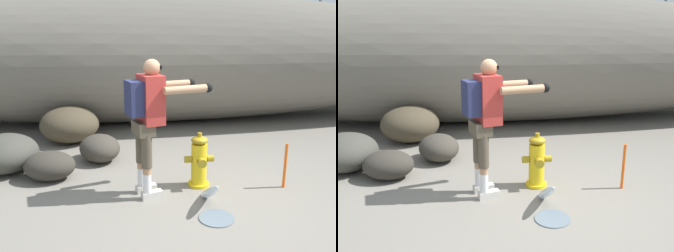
{
  "view_description": "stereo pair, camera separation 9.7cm",
  "coord_description": "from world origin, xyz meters",
  "views": [
    {
      "loc": [
        -0.85,
        -3.92,
        1.99
      ],
      "look_at": [
        -0.2,
        0.63,
        0.75
      ],
      "focal_mm": 37.94,
      "sensor_mm": 36.0,
      "label": 1
    },
    {
      "loc": [
        -0.75,
        -3.93,
        1.99
      ],
      "look_at": [
        -0.2,
        0.63,
        0.75
      ],
      "focal_mm": 37.94,
      "sensor_mm": 36.0,
      "label": 2
    }
  ],
  "objects": [
    {
      "name": "survey_stake",
      "position": [
        1.26,
        0.12,
        0.3
      ],
      "size": [
        0.04,
        0.04,
        0.6
      ],
      "primitive_type": "cylinder",
      "color": "#E55914",
      "rests_on": "ground_plane"
    },
    {
      "name": "boulder_mid",
      "position": [
        -1.74,
        2.54,
        0.33
      ],
      "size": [
        1.34,
        1.32,
        0.67
      ],
      "primitive_type": "ellipsoid",
      "rotation": [
        0.0,
        0.0,
        3.48
      ],
      "color": "#453C2C",
      "rests_on": "ground_plane"
    },
    {
      "name": "boulder_small",
      "position": [
        -1.16,
        1.46,
        0.21
      ],
      "size": [
        0.82,
        0.89,
        0.42
      ],
      "primitive_type": "ellipsoid",
      "rotation": [
        0.0,
        0.0,
        5.04
      ],
      "color": "#3C372F",
      "rests_on": "ground_plane"
    },
    {
      "name": "utility_worker",
      "position": [
        -0.48,
        0.15,
        1.06
      ],
      "size": [
        1.04,
        0.67,
        1.68
      ],
      "rotation": [
        0.0,
        0.0,
        0.27
      ],
      "color": "beige",
      "rests_on": "ground_plane"
    },
    {
      "name": "pine_tree_far_left",
      "position": [
        -4.64,
        9.72,
        2.95
      ],
      "size": [
        2.02,
        2.02,
        5.66
      ],
      "color": "#47331E",
      "rests_on": "ground_plane"
    },
    {
      "name": "pine_tree_left",
      "position": [
        -3.62,
        11.16,
        3.08
      ],
      "size": [
        2.91,
        2.91,
        5.24
      ],
      "color": "#47331E",
      "rests_on": "ground_plane"
    },
    {
      "name": "fire_hydrant",
      "position": [
        0.17,
        0.33,
        0.33
      ],
      "size": [
        0.38,
        0.33,
        0.73
      ],
      "color": "gold",
      "rests_on": "ground_plane"
    },
    {
      "name": "hydrant_water_jet",
      "position": [
        0.17,
        -0.25,
        0.11
      ],
      "size": [
        0.39,
        0.95,
        0.56
      ],
      "color": "silver",
      "rests_on": "ground_plane"
    },
    {
      "name": "dirt_embankment",
      "position": [
        0.0,
        4.04,
        1.38
      ],
      "size": [
        16.62,
        3.2,
        2.77
      ],
      "primitive_type": "ellipsoid",
      "color": "#666056",
      "rests_on": "ground_plane"
    },
    {
      "name": "boulder_large",
      "position": [
        -2.48,
        1.21,
        0.28
      ],
      "size": [
        1.3,
        1.3,
        0.55
      ],
      "primitive_type": "ellipsoid",
      "rotation": [
        0.0,
        0.0,
        3.84
      ],
      "color": "#3F3F37",
      "rests_on": "ground_plane"
    },
    {
      "name": "ground_plane",
      "position": [
        0.0,
        0.0,
        -0.02
      ],
      "size": [
        56.0,
        56.0,
        0.04
      ],
      "primitive_type": "cube",
      "color": "slate"
    },
    {
      "name": "boulder_outlier",
      "position": [
        -1.81,
        0.82,
        0.2
      ],
      "size": [
        0.77,
        0.64,
        0.4
      ],
      "primitive_type": "ellipsoid",
      "rotation": [
        0.0,
        0.0,
        6.15
      ],
      "color": "#35322A",
      "rests_on": "ground_plane"
    }
  ]
}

